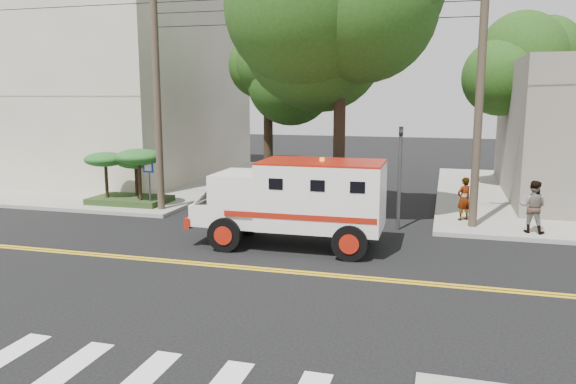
% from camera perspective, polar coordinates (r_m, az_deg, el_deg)
% --- Properties ---
extents(ground, '(100.00, 100.00, 0.00)m').
position_cam_1_polar(ground, '(15.56, -4.94, -7.64)').
color(ground, black).
rests_on(ground, ground).
extents(sidewalk_nw, '(17.00, 17.00, 0.15)m').
position_cam_1_polar(sidewalk_nw, '(33.52, -18.54, 1.47)').
color(sidewalk_nw, gray).
rests_on(sidewalk_nw, ground).
extents(building_left, '(16.00, 14.00, 10.00)m').
position_cam_1_polar(building_left, '(35.58, -20.32, 10.03)').
color(building_left, '#B1A491').
rests_on(building_left, sidewalk_nw).
extents(utility_pole_left, '(0.28, 0.28, 9.00)m').
position_cam_1_polar(utility_pole_left, '(22.66, -13.15, 9.18)').
color(utility_pole_left, '#382D23').
rests_on(utility_pole_left, ground).
extents(utility_pole_right, '(0.28, 0.28, 9.00)m').
position_cam_1_polar(utility_pole_right, '(20.09, 18.87, 8.86)').
color(utility_pole_right, '#382D23').
rests_on(utility_pole_right, ground).
extents(tree_main, '(6.08, 5.70, 9.85)m').
position_cam_1_polar(tree_main, '(20.51, 6.51, 16.89)').
color(tree_main, black).
rests_on(tree_main, ground).
extents(tree_left, '(4.48, 4.20, 7.70)m').
position_cam_1_polar(tree_left, '(26.88, -1.53, 12.12)').
color(tree_left, black).
rests_on(tree_left, ground).
extents(tree_right, '(4.80, 4.50, 8.20)m').
position_cam_1_polar(tree_right, '(29.88, 23.09, 11.82)').
color(tree_right, black).
rests_on(tree_right, ground).
extents(traffic_signal, '(0.15, 0.18, 3.60)m').
position_cam_1_polar(traffic_signal, '(19.67, 11.30, 2.54)').
color(traffic_signal, '#3F3F42').
rests_on(traffic_signal, ground).
extents(accessibility_sign, '(0.45, 0.10, 2.02)m').
position_cam_1_polar(accessibility_sign, '(23.34, -13.93, 1.43)').
color(accessibility_sign, '#3F3F42').
rests_on(accessibility_sign, ground).
extents(palm_planter, '(3.52, 2.63, 2.36)m').
position_cam_1_polar(palm_planter, '(24.31, -15.97, 2.34)').
color(palm_planter, '#1E3314').
rests_on(palm_planter, sidewalk_nw).
extents(armored_truck, '(5.98, 2.49, 2.71)m').
position_cam_1_polar(armored_truck, '(17.21, 0.93, -0.62)').
color(armored_truck, white).
rests_on(armored_truck, ground).
extents(pedestrian_a, '(0.68, 0.66, 1.58)m').
position_cam_1_polar(pedestrian_a, '(21.34, 17.43, -0.66)').
color(pedestrian_a, gray).
rests_on(pedestrian_a, sidewalk_ne).
extents(pedestrian_b, '(1.00, 0.87, 1.75)m').
position_cam_1_polar(pedestrian_b, '(20.20, 23.62, -1.37)').
color(pedestrian_b, gray).
rests_on(pedestrian_b, sidewalk_ne).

